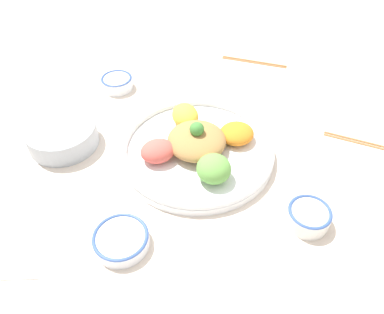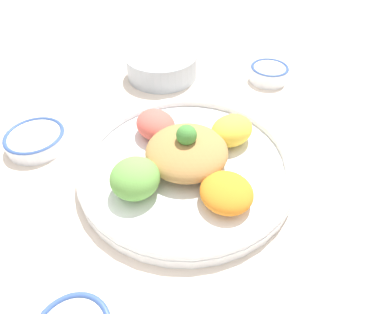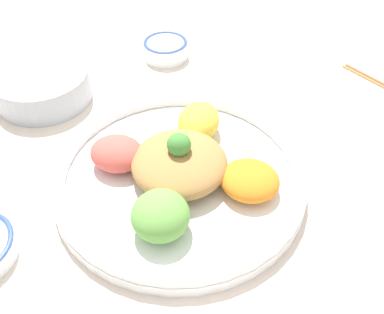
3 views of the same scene
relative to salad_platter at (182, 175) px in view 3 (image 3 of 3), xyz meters
The scene contains 4 objects.
ground_plane 0.03m from the salad_platter, 79.48° to the left, with size 2.40×2.40×0.00m, color silver.
salad_platter is the anchor object (origin of this frame).
rice_bowl_blue 0.38m from the salad_platter, 43.51° to the left, with size 0.09×0.09×0.04m.
side_serving_bowl 0.35m from the salad_platter, 86.68° to the left, with size 0.18×0.18×0.06m.
Camera 3 is at (-0.36, -0.30, 0.51)m, focal length 42.00 mm.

